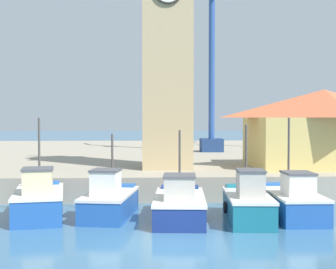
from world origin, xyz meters
name	(u,v)px	position (x,y,z in m)	size (l,w,h in m)	color
ground_plane	(178,244)	(0.00, 0.00, 0.00)	(300.00, 300.00, 0.00)	#386689
quay_wharf	(160,158)	(0.00, 27.87, 0.67)	(120.00, 40.00, 1.34)	#9E937F
fishing_boat_far_left	(39,200)	(-5.89, 4.60, 0.78)	(2.85, 4.91, 4.42)	#2356A8
fishing_boat_left_outer	(109,201)	(-2.79, 4.62, 0.74)	(2.54, 4.46, 3.69)	#2356A8
fishing_boat_left_inner	(179,204)	(0.30, 3.92, 0.69)	(2.50, 5.10, 3.88)	navy
fishing_boat_mid_left	(248,203)	(3.21, 3.56, 0.77)	(2.09, 4.55, 4.14)	#196B7F
fishing_boat_center	(292,201)	(5.35, 4.21, 0.73)	(2.10, 4.77, 4.43)	#2356A8
clock_tower	(167,40)	(0.10, 12.54, 9.20)	(3.49, 3.49, 16.49)	tan
warehouse_right	(324,127)	(10.12, 13.15, 3.85)	(9.48, 6.83, 4.90)	tan
port_crane_near	(211,73)	(4.69, 26.65, 8.53)	(4.30, 7.14, 18.95)	navy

